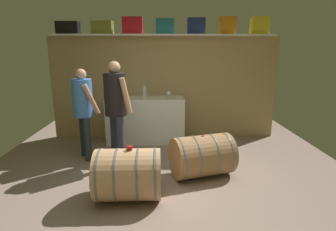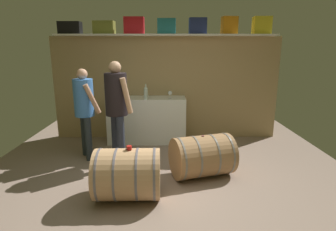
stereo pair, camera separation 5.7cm
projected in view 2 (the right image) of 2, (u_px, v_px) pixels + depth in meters
ground_plane at (167, 175)px, 4.23m from camera, size 5.91×8.26×0.02m
back_wall_panel at (166, 88)px, 5.82m from camera, size 4.71×0.10×2.13m
high_shelf_board at (166, 35)px, 5.42m from camera, size 4.33×0.40×0.03m
toolcase_black at (70, 28)px, 5.37m from camera, size 0.43×0.23×0.24m
toolcase_olive at (104, 28)px, 5.37m from camera, size 0.42×0.25×0.25m
toolcase_red at (134, 26)px, 5.37m from camera, size 0.39×0.22×0.32m
toolcase_teal at (167, 27)px, 5.38m from camera, size 0.37×0.29×0.29m
toolcase_navy at (198, 26)px, 5.38m from camera, size 0.34×0.24×0.31m
toolcase_orange at (229, 25)px, 5.39m from camera, size 0.31×0.21×0.33m
toolcase_yellow at (262, 25)px, 5.39m from camera, size 0.35×0.28×0.33m
work_cabinet at (147, 120)px, 5.64m from camera, size 1.57×0.54×0.93m
wine_bottle_clear at (146, 93)px, 5.32m from camera, size 0.08×0.08×0.30m
wine_glass at (170, 93)px, 5.41m from camera, size 0.08×0.08×0.15m
wine_barrel_near at (128, 174)px, 3.50m from camera, size 0.83×0.68×0.67m
wine_barrel_far at (202, 156)px, 4.13m from camera, size 1.03×0.85×0.64m
tasting_cup at (129, 148)px, 3.41m from camera, size 0.07×0.07×0.05m
winemaker_pouring at (84, 104)px, 4.68m from camera, size 0.48×0.53×1.57m
visitor_tasting at (117, 102)px, 4.48m from camera, size 0.47×0.55×1.70m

